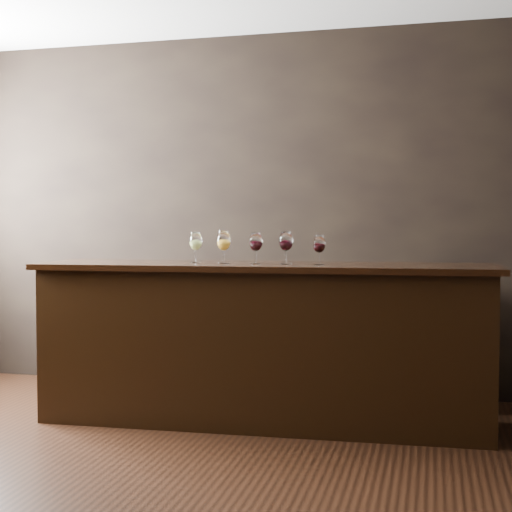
% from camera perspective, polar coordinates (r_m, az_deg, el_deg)
% --- Properties ---
extents(ground, '(5.00, 5.00, 0.00)m').
position_cam_1_polar(ground, '(3.83, -12.03, -17.50)').
color(ground, black).
rests_on(ground, ground).
extents(room_shell, '(5.02, 4.52, 2.81)m').
position_cam_1_polar(room_shell, '(3.84, -14.70, 9.94)').
color(room_shell, black).
rests_on(room_shell, ground).
extents(bar_counter, '(2.92, 0.76, 1.01)m').
position_cam_1_polar(bar_counter, '(4.73, 0.51, -7.24)').
color(bar_counter, black).
rests_on(bar_counter, ground).
extents(bar_top, '(3.02, 0.83, 0.04)m').
position_cam_1_polar(bar_top, '(4.66, 0.52, -0.86)').
color(bar_top, black).
rests_on(bar_top, bar_counter).
extents(back_bar_shelf, '(2.61, 0.40, 0.94)m').
position_cam_1_polar(back_bar_shelf, '(5.50, -0.61, -6.24)').
color(back_bar_shelf, black).
rests_on(back_bar_shelf, ground).
extents(glass_white, '(0.09, 0.09, 0.21)m').
position_cam_1_polar(glass_white, '(4.82, -4.85, 1.13)').
color(glass_white, white).
rests_on(glass_white, bar_top).
extents(glass_amber, '(0.09, 0.09, 0.22)m').
position_cam_1_polar(glass_amber, '(4.69, -2.60, 1.17)').
color(glass_amber, white).
rests_on(glass_amber, bar_top).
extents(glass_red_a, '(0.09, 0.09, 0.21)m').
position_cam_1_polar(glass_red_a, '(4.64, -0.01, 1.08)').
color(glass_red_a, white).
rests_on(glass_red_a, bar_top).
extents(glass_red_b, '(0.09, 0.09, 0.21)m').
position_cam_1_polar(glass_red_b, '(4.62, 2.42, 1.13)').
color(glass_red_b, white).
rests_on(glass_red_b, bar_top).
extents(glass_red_c, '(0.08, 0.08, 0.19)m').
position_cam_1_polar(glass_red_c, '(4.56, 5.07, 0.91)').
color(glass_red_c, white).
rests_on(glass_red_c, bar_top).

